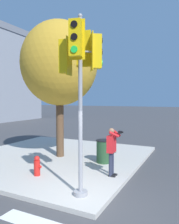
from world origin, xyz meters
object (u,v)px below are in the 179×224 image
(traffic_signal_pole, at_px, (81,65))
(person_photographer, at_px, (112,147))
(street_tree, at_px, (59,64))
(fire_hydrant, at_px, (37,166))
(trash_bin, at_px, (104,151))

(traffic_signal_pole, height_order, person_photographer, traffic_signal_pole)
(traffic_signal_pole, xyz_separation_m, street_tree, (3.23, 2.87, 0.69))
(street_tree, distance_m, fire_hydrant, 4.77)
(traffic_signal_pole, relative_size, person_photographer, 2.95)
(trash_bin, bearing_deg, street_tree, 88.63)
(person_photographer, bearing_deg, traffic_signal_pole, 172.56)
(street_tree, bearing_deg, person_photographer, -114.12)
(traffic_signal_pole, distance_m, fire_hydrant, 3.96)
(fire_hydrant, xyz_separation_m, trash_bin, (2.50, -1.49, 0.14))
(traffic_signal_pole, xyz_separation_m, fire_hydrant, (0.68, 2.12, -3.27))
(street_tree, distance_m, trash_bin, 4.43)
(street_tree, relative_size, fire_hydrant, 8.94)
(traffic_signal_pole, distance_m, trash_bin, 4.50)
(fire_hydrant, bearing_deg, trash_bin, -30.88)
(street_tree, height_order, fire_hydrant, street_tree)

